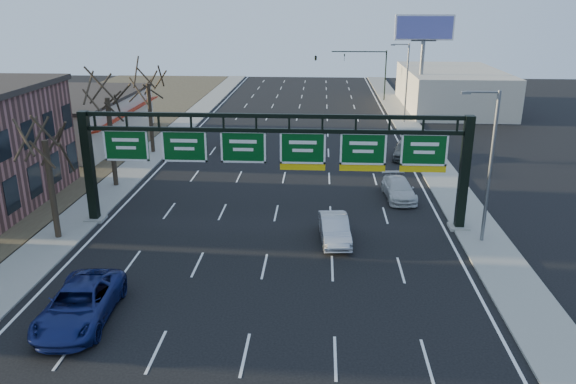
# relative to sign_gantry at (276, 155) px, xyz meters

# --- Properties ---
(ground) EXTENTS (160.00, 160.00, 0.00)m
(ground) POSITION_rel_sign_gantry_xyz_m (-0.16, -8.00, -4.63)
(ground) COLOR black
(ground) RESTS_ON ground
(sidewalk_left) EXTENTS (3.00, 120.00, 0.12)m
(sidewalk_left) POSITION_rel_sign_gantry_xyz_m (-12.96, 12.00, -4.57)
(sidewalk_left) COLOR gray
(sidewalk_left) RESTS_ON ground
(sidewalk_right) EXTENTS (3.00, 120.00, 0.12)m
(sidewalk_right) POSITION_rel_sign_gantry_xyz_m (12.64, 12.00, -4.57)
(sidewalk_right) COLOR gray
(sidewalk_right) RESTS_ON ground
(lane_markings) EXTENTS (21.60, 120.00, 0.01)m
(lane_markings) POSITION_rel_sign_gantry_xyz_m (-0.16, 12.00, -4.62)
(lane_markings) COLOR white
(lane_markings) RESTS_ON ground
(sign_gantry) EXTENTS (24.60, 1.20, 7.20)m
(sign_gantry) POSITION_rel_sign_gantry_xyz_m (0.00, 0.00, 0.00)
(sign_gantry) COLOR black
(sign_gantry) RESTS_ON ground
(cream_strip) EXTENTS (10.90, 18.40, 4.70)m
(cream_strip) POSITION_rel_sign_gantry_xyz_m (-21.64, 21.00, -2.27)
(cream_strip) COLOR beige
(cream_strip) RESTS_ON ground
(building_right_distant) EXTENTS (12.00, 20.00, 5.00)m
(building_right_distant) POSITION_rel_sign_gantry_xyz_m (19.84, 42.00, -2.13)
(building_right_distant) COLOR beige
(building_right_distant) RESTS_ON ground
(tree_gantry) EXTENTS (3.60, 3.60, 8.48)m
(tree_gantry) POSITION_rel_sign_gantry_xyz_m (-12.96, -3.00, 2.48)
(tree_gantry) COLOR black
(tree_gantry) RESTS_ON sidewalk_left
(tree_mid) EXTENTS (3.60, 3.60, 9.24)m
(tree_mid) POSITION_rel_sign_gantry_xyz_m (-12.96, 7.00, 3.23)
(tree_mid) COLOR black
(tree_mid) RESTS_ON sidewalk_left
(tree_far) EXTENTS (3.60, 3.60, 8.86)m
(tree_far) POSITION_rel_sign_gantry_xyz_m (-12.96, 17.00, 2.86)
(tree_far) COLOR black
(tree_far) RESTS_ON sidewalk_left
(streetlight_near) EXTENTS (2.15, 0.22, 9.00)m
(streetlight_near) POSITION_rel_sign_gantry_xyz_m (12.31, -2.00, 0.45)
(streetlight_near) COLOR slate
(streetlight_near) RESTS_ON sidewalk_right
(streetlight_far) EXTENTS (2.15, 0.22, 9.00)m
(streetlight_far) POSITION_rel_sign_gantry_xyz_m (12.31, 32.00, 0.45)
(streetlight_far) COLOR slate
(streetlight_far) RESTS_ON sidewalk_right
(billboard_right) EXTENTS (7.00, 0.50, 12.00)m
(billboard_right) POSITION_rel_sign_gantry_xyz_m (14.84, 36.98, 4.43)
(billboard_right) COLOR slate
(billboard_right) RESTS_ON ground
(traffic_signal_mast) EXTENTS (10.16, 0.54, 7.00)m
(traffic_signal_mast) POSITION_rel_sign_gantry_xyz_m (5.53, 47.00, 0.87)
(traffic_signal_mast) COLOR black
(traffic_signal_mast) RESTS_ON ground
(car_blue_suv) EXTENTS (3.06, 6.13, 1.67)m
(car_blue_suv) POSITION_rel_sign_gantry_xyz_m (-7.83, -11.88, -3.80)
(car_blue_suv) COLOR navy
(car_blue_suv) RESTS_ON ground
(car_silver_sedan) EXTENTS (2.01, 4.73, 1.52)m
(car_silver_sedan) POSITION_rel_sign_gantry_xyz_m (3.67, -2.36, -3.87)
(car_silver_sedan) COLOR #ADADB2
(car_silver_sedan) RESTS_ON ground
(car_white_wagon) EXTENTS (2.34, 5.01, 1.41)m
(car_white_wagon) POSITION_rel_sign_gantry_xyz_m (8.46, 5.54, -3.92)
(car_white_wagon) COLOR silver
(car_white_wagon) RESTS_ON ground
(car_grey_far) EXTENTS (2.72, 4.85, 1.56)m
(car_grey_far) POSITION_rel_sign_gantry_xyz_m (10.34, 16.51, -3.85)
(car_grey_far) COLOR #464A4C
(car_grey_far) RESTS_ON ground
(car_silver_distant) EXTENTS (2.37, 4.88, 1.54)m
(car_silver_distant) POSITION_rel_sign_gantry_xyz_m (-5.61, 19.03, -3.86)
(car_silver_distant) COLOR #B1B1B6
(car_silver_distant) RESTS_ON ground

